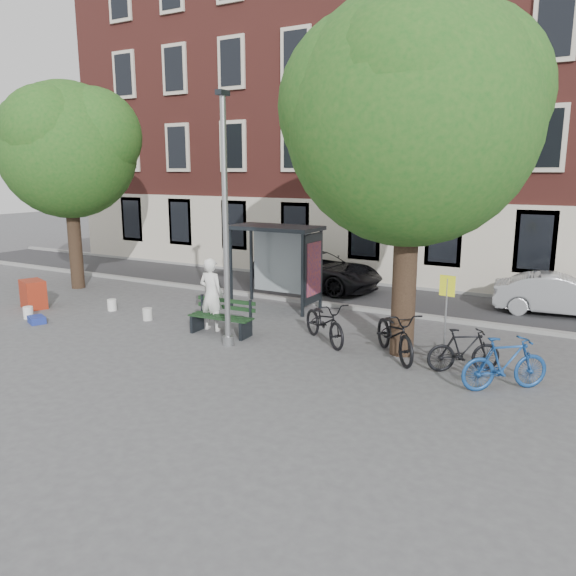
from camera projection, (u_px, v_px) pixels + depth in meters
The scene contains 23 objects.
ground at pixel (228, 345), 14.10m from camera, with size 90.00×90.00×0.00m, color #4C4C4F.
road at pixel (342, 293), 20.05m from camera, with size 40.00×4.00×0.01m, color #28282B.
curb_near at pixel (317, 303), 18.34m from camera, with size 40.00×0.25×0.12m, color gray.
curb_far at pixel (364, 282), 21.74m from camera, with size 40.00×0.25×0.12m, color gray.
building_row at pixel (404, 105), 23.72m from camera, with size 30.00×8.00×14.00m, color brown.
lamppost at pixel (226, 235), 13.52m from camera, with size 0.28×0.35×6.11m.
tree_right at pixel (411, 109), 12.18m from camera, with size 5.76×5.60×8.20m.
tree_left at pixel (65, 144), 19.82m from camera, with size 5.18×4.86×7.40m.
bus_shelter at pixel (288, 248), 17.49m from camera, with size 2.85×1.45×2.62m.
painter at pixel (211, 294), 15.26m from camera, with size 0.73×0.48×2.00m, color white.
bench at pixel (222, 319), 14.99m from camera, with size 1.82×0.69×0.92m.
bike_a at pixel (325, 322), 14.22m from camera, with size 0.73×2.09×1.10m, color black.
bike_b at pixel (505, 363), 11.12m from camera, with size 0.52×1.84×1.11m, color navy.
bike_c at pixel (395, 333), 13.07m from camera, with size 0.77×2.22×1.16m, color black.
bike_d at pixel (464, 350), 12.16m from camera, with size 0.46×1.62×0.97m, color black.
car_dark at pixel (317, 270), 20.76m from camera, with size 2.27×4.91×1.37m, color black.
car_silver at pixel (559, 295), 16.95m from camera, with size 1.31×3.75×1.24m, color #9A9CA1.
red_stand at pixel (33, 294), 17.83m from camera, with size 0.90×0.60×0.90m, color maroon.
blue_crate at pixel (37, 320), 16.12m from camera, with size 0.55×0.40×0.20m, color navy.
bucket_a at pixel (147, 314), 16.42m from camera, with size 0.28×0.28×0.36m, color silver.
bucket_b at pixel (112, 305), 17.55m from camera, with size 0.28×0.28×0.36m, color white.
bucket_c at pixel (28, 313), 16.60m from camera, with size 0.28×0.28×0.36m, color white.
notice_sign at pixel (447, 299), 12.41m from camera, with size 0.35×0.08×2.05m.
Camera 1 is at (7.97, -11.00, 4.31)m, focal length 35.00 mm.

